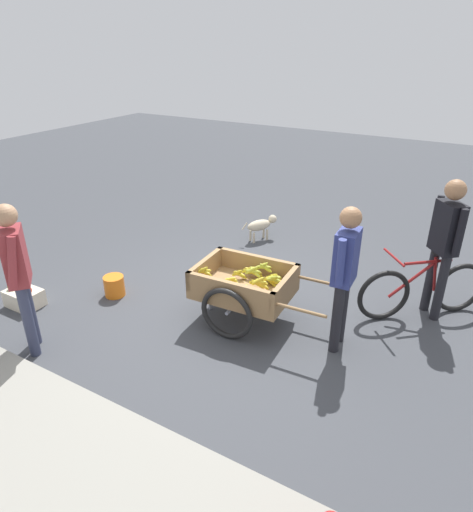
{
  "coord_description": "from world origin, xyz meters",
  "views": [
    {
      "loc": [
        -2.53,
        4.27,
        3.09
      ],
      "look_at": [
        -0.12,
        0.09,
        0.75
      ],
      "focal_mm": 31.73,
      "sensor_mm": 36.0,
      "label": 1
    }
  ],
  "objects_px": {
    "bicycle": "(422,290)",
    "fruit_cart": "(245,287)",
    "dog": "(261,225)",
    "vendor_person": "(345,267)",
    "apple_crate": "(24,297)",
    "cyclist_person": "(445,237)",
    "plastic_bucket": "(114,286)",
    "bystander_person": "(17,267)"
  },
  "relations": [
    {
      "from": "dog",
      "to": "apple_crate",
      "type": "xyz_separation_m",
      "value": [
        1.65,
        3.36,
        -0.15
      ]
    },
    {
      "from": "vendor_person",
      "to": "bicycle",
      "type": "bearing_deg",
      "value": -121.94
    },
    {
      "from": "bicycle",
      "to": "dog",
      "type": "relative_size",
      "value": 2.17
    },
    {
      "from": "apple_crate",
      "to": "bystander_person",
      "type": "height_order",
      "value": "bystander_person"
    },
    {
      "from": "apple_crate",
      "to": "vendor_person",
      "type": "bearing_deg",
      "value": -162.13
    },
    {
      "from": "plastic_bucket",
      "to": "bystander_person",
      "type": "distance_m",
      "value": 1.56
    },
    {
      "from": "bystander_person",
      "to": "dog",
      "type": "bearing_deg",
      "value": -101.42
    },
    {
      "from": "fruit_cart",
      "to": "bicycle",
      "type": "xyz_separation_m",
      "value": [
        -1.81,
        -1.14,
        -0.09
      ]
    },
    {
      "from": "vendor_person",
      "to": "fruit_cart",
      "type": "bearing_deg",
      "value": 2.88
    },
    {
      "from": "dog",
      "to": "plastic_bucket",
      "type": "bearing_deg",
      "value": 72.07
    },
    {
      "from": "dog",
      "to": "fruit_cart",
      "type": "bearing_deg",
      "value": 112.53
    },
    {
      "from": "vendor_person",
      "to": "apple_crate",
      "type": "xyz_separation_m",
      "value": [
        3.71,
        1.2,
        -0.85
      ]
    },
    {
      "from": "bicycle",
      "to": "fruit_cart",
      "type": "bearing_deg",
      "value": 32.2
    },
    {
      "from": "cyclist_person",
      "to": "plastic_bucket",
      "type": "height_order",
      "value": "cyclist_person"
    },
    {
      "from": "dog",
      "to": "vendor_person",
      "type": "bearing_deg",
      "value": 133.54
    },
    {
      "from": "bicycle",
      "to": "dog",
      "type": "bearing_deg",
      "value": -21.59
    },
    {
      "from": "fruit_cart",
      "to": "bicycle",
      "type": "height_order",
      "value": "bicycle"
    },
    {
      "from": "fruit_cart",
      "to": "plastic_bucket",
      "type": "xyz_separation_m",
      "value": [
        1.76,
        0.37,
        -0.3
      ]
    },
    {
      "from": "bicycle",
      "to": "plastic_bucket",
      "type": "xyz_separation_m",
      "value": [
        3.58,
        1.51,
        -0.22
      ]
    },
    {
      "from": "dog",
      "to": "bystander_person",
      "type": "distance_m",
      "value": 4.03
    },
    {
      "from": "apple_crate",
      "to": "bystander_person",
      "type": "distance_m",
      "value": 1.34
    },
    {
      "from": "bicycle",
      "to": "plastic_bucket",
      "type": "bearing_deg",
      "value": 22.93
    },
    {
      "from": "cyclist_person",
      "to": "apple_crate",
      "type": "height_order",
      "value": "cyclist_person"
    },
    {
      "from": "vendor_person",
      "to": "bystander_person",
      "type": "bearing_deg",
      "value": 31.1
    },
    {
      "from": "bicycle",
      "to": "vendor_person",
      "type": "bearing_deg",
      "value": 58.06
    },
    {
      "from": "plastic_bucket",
      "to": "apple_crate",
      "type": "height_order",
      "value": "apple_crate"
    },
    {
      "from": "cyclist_person",
      "to": "dog",
      "type": "relative_size",
      "value": 2.85
    },
    {
      "from": "cyclist_person",
      "to": "apple_crate",
      "type": "distance_m",
      "value": 5.17
    },
    {
      "from": "apple_crate",
      "to": "bystander_person",
      "type": "bearing_deg",
      "value": 149.07
    },
    {
      "from": "fruit_cart",
      "to": "plastic_bucket",
      "type": "bearing_deg",
      "value": 11.88
    },
    {
      "from": "cyclist_person",
      "to": "bicycle",
      "type": "bearing_deg",
      "value": 40.32
    },
    {
      "from": "bicycle",
      "to": "cyclist_person",
      "type": "height_order",
      "value": "cyclist_person"
    },
    {
      "from": "bicycle",
      "to": "apple_crate",
      "type": "xyz_separation_m",
      "value": [
        4.39,
        2.28,
        -0.23
      ]
    },
    {
      "from": "dog",
      "to": "plastic_bucket",
      "type": "height_order",
      "value": "dog"
    },
    {
      "from": "bicycle",
      "to": "cyclist_person",
      "type": "bearing_deg",
      "value": -139.68
    },
    {
      "from": "vendor_person",
      "to": "apple_crate",
      "type": "distance_m",
      "value": 3.99
    },
    {
      "from": "fruit_cart",
      "to": "cyclist_person",
      "type": "bearing_deg",
      "value": -147.26
    },
    {
      "from": "cyclist_person",
      "to": "bystander_person",
      "type": "height_order",
      "value": "cyclist_person"
    },
    {
      "from": "cyclist_person",
      "to": "apple_crate",
      "type": "bearing_deg",
      "value": 27.85
    },
    {
      "from": "plastic_bucket",
      "to": "apple_crate",
      "type": "xyz_separation_m",
      "value": [
        0.81,
        0.77,
        -0.01
      ]
    },
    {
      "from": "bystander_person",
      "to": "bicycle",
      "type": "bearing_deg",
      "value": -141.5
    },
    {
      "from": "vendor_person",
      "to": "bystander_person",
      "type": "xyz_separation_m",
      "value": [
        2.84,
        1.72,
        0.04
      ]
    }
  ]
}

